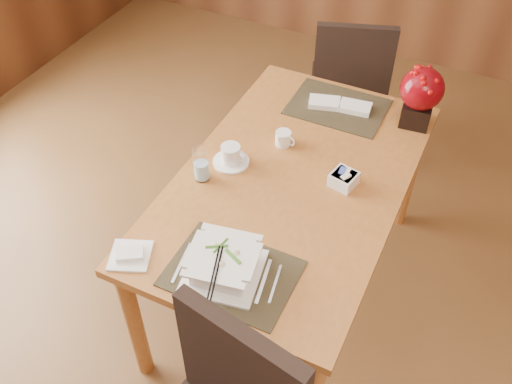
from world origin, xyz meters
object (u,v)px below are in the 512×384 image
at_px(berry_decor, 421,94).
at_px(bread_plate, 130,256).
at_px(coffee_cup, 231,156).
at_px(soup_setting, 223,264).
at_px(far_chair, 349,82).
at_px(dining_table, 292,195).
at_px(water_glass, 201,164).
at_px(creamer_jug, 283,138).
at_px(sugar_caddy, 344,179).

distance_m(berry_decor, bread_plate, 1.44).
bearing_deg(coffee_cup, bread_plate, -98.62).
xyz_separation_m(soup_setting, berry_decor, (0.39, 1.15, 0.11)).
xyz_separation_m(coffee_cup, berry_decor, (0.64, 0.61, 0.12)).
bearing_deg(bread_plate, far_chair, 81.30).
distance_m(dining_table, water_glass, 0.42).
relative_size(creamer_jug, far_chair, 0.10).
distance_m(water_glass, sugar_caddy, 0.59).
distance_m(dining_table, soup_setting, 0.58).
bearing_deg(far_chair, soup_setting, 73.91).
distance_m(soup_setting, water_glass, 0.51).
xyz_separation_m(coffee_cup, creamer_jug, (0.15, 0.21, -0.01)).
xyz_separation_m(sugar_caddy, far_chair, (-0.31, 1.05, -0.25)).
bearing_deg(far_chair, sugar_caddy, 87.54).
distance_m(creamer_jug, bread_plate, 0.86).
relative_size(sugar_caddy, berry_decor, 0.35).
distance_m(coffee_cup, sugar_caddy, 0.49).
distance_m(coffee_cup, bread_plate, 0.62).
bearing_deg(soup_setting, far_chair, 82.55).
relative_size(coffee_cup, creamer_jug, 1.73).
bearing_deg(coffee_cup, creamer_jug, 54.55).
bearing_deg(water_glass, dining_table, 25.45).
relative_size(water_glass, berry_decor, 0.54).
bearing_deg(berry_decor, water_glass, -133.07).
bearing_deg(bread_plate, dining_table, 60.02).
distance_m(berry_decor, far_chair, 0.79).
xyz_separation_m(bread_plate, far_chair, (0.27, 1.74, -0.22)).
height_order(dining_table, sugar_caddy, sugar_caddy).
bearing_deg(creamer_jug, water_glass, -108.31).
distance_m(dining_table, coffee_cup, 0.31).
bearing_deg(coffee_cup, water_glass, -114.97).
bearing_deg(water_glass, far_chair, 79.36).
distance_m(sugar_caddy, berry_decor, 0.57).
bearing_deg(dining_table, bread_plate, -119.98).
relative_size(soup_setting, bread_plate, 2.09).
bearing_deg(creamer_jug, coffee_cup, -112.18).
height_order(water_glass, creamer_jug, water_glass).
relative_size(water_glass, bread_plate, 1.06).
bearing_deg(berry_decor, creamer_jug, -140.48).
relative_size(coffee_cup, far_chair, 0.17).
height_order(soup_setting, sugar_caddy, soup_setting).
bearing_deg(berry_decor, coffee_cup, -136.12).
distance_m(soup_setting, sugar_caddy, 0.66).
distance_m(bread_plate, far_chair, 1.78).
height_order(dining_table, creamer_jug, creamer_jug).
xyz_separation_m(water_glass, bread_plate, (-0.03, -0.48, -0.07)).
height_order(creamer_jug, sugar_caddy, creamer_jug).
distance_m(coffee_cup, creamer_jug, 0.26).
bearing_deg(soup_setting, berry_decor, 61.28).
bearing_deg(dining_table, far_chair, 95.35).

